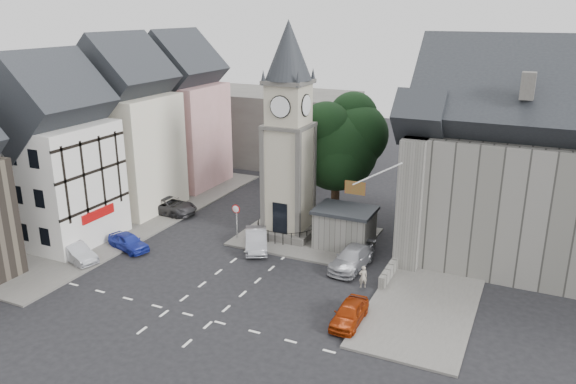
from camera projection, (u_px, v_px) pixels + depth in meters
The scene contains 23 objects.
ground at pixel (238, 276), 37.25m from camera, with size 120.00×120.00×0.00m, color black.
pavement_west at pixel (145, 218), 47.42m from camera, with size 6.00×30.00×0.14m, color #595651.
pavement_east at pixel (444, 261), 39.31m from camera, with size 6.00×26.00×0.14m, color #595651.
central_island at pixel (306, 237), 43.52m from camera, with size 10.00×8.00×0.16m, color #595651.
road_markings at pixel (190, 315), 32.51m from camera, with size 20.00×8.00×0.01m, color silver.
clock_tower at pixel (288, 133), 41.62m from camera, with size 4.86×4.86×16.25m.
stone_shelter at pixel (345, 228), 41.31m from camera, with size 4.30×3.30×3.08m.
town_tree at pixel (337, 138), 45.49m from camera, with size 7.20×7.20×10.80m.
warning_sign_post at pixel (236, 215), 42.59m from camera, with size 0.70×0.19×2.85m.
terrace_pink at pixel (180, 119), 55.22m from camera, with size 8.10×7.60×12.80m.
terrace_cream at pixel (126, 135), 48.33m from camera, with size 8.10×7.60×12.80m.
terrace_tudor at pixel (54, 161), 41.55m from camera, with size 8.10×7.60×12.00m.
backdrop_west at pixel (267, 126), 64.96m from camera, with size 20.00×10.00×8.00m, color #4C4944.
east_building at pixel (512, 172), 38.53m from camera, with size 14.40×11.40×12.60m.
east_boundary_wall at pixel (411, 240), 42.04m from camera, with size 0.40×16.00×0.90m, color #64625C.
flagpole at pixel (377, 174), 35.32m from camera, with size 3.68×0.10×2.74m.
car_west_blue at pixel (128, 242), 41.20m from camera, with size 1.49×3.70×1.26m, color #1C2A9A.
car_west_silver at pixel (76, 252), 39.34m from camera, with size 1.36×3.91×1.29m, color #A7AAAF.
car_west_grey at pixel (168, 205), 48.54m from camera, with size 2.40×5.20×1.45m, color #302F32.
car_island_silver at pixel (256, 240), 41.30m from camera, with size 1.54×4.41×1.45m, color #95969D.
car_island_east at pixel (352, 258), 38.34m from camera, with size 1.93×4.76×1.38m, color #9FA0A7.
car_east_red at pixel (349, 313), 31.51m from camera, with size 1.48×3.68×1.26m, color #902907.
pedestrian at pixel (363, 277), 35.53m from camera, with size 0.54×0.36×1.49m, color #A49888.
Camera 1 is at (17.24, -29.12, 16.87)m, focal length 35.00 mm.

